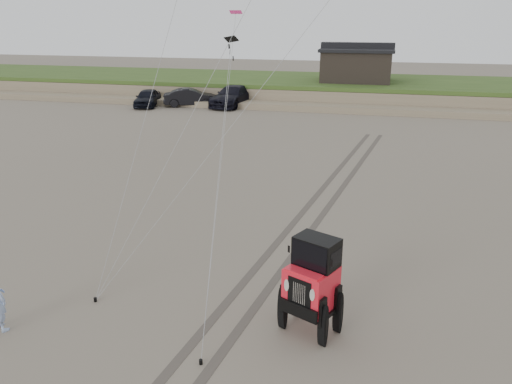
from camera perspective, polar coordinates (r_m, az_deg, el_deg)
ground at (r=12.80m, az=-8.13°, el=-15.10°), size 160.00×160.00×0.00m
dune_ridge at (r=47.83m, az=8.82°, el=11.49°), size 160.00×14.25×1.73m
cabin at (r=46.94m, az=11.42°, el=14.16°), size 6.40×5.40×3.35m
truck_a at (r=44.04m, az=-12.30°, el=10.48°), size 2.54×4.49×1.44m
truck_b at (r=43.49m, az=-7.48°, el=10.68°), size 4.78×3.01×1.49m
truck_c at (r=43.30m, az=-2.60°, el=10.92°), size 3.34×6.19×1.71m
jeep at (r=12.15m, az=6.28°, el=-11.70°), size 4.17×5.62×1.92m
stake_main at (r=14.31m, az=-17.90°, el=-11.62°), size 0.08×0.08×0.12m
stake_aux at (r=11.61m, az=-6.33°, el=-18.74°), size 0.08×0.08×0.12m
tire_tracks at (r=19.25m, az=6.27°, el=-2.71°), size 5.22×29.74×0.01m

